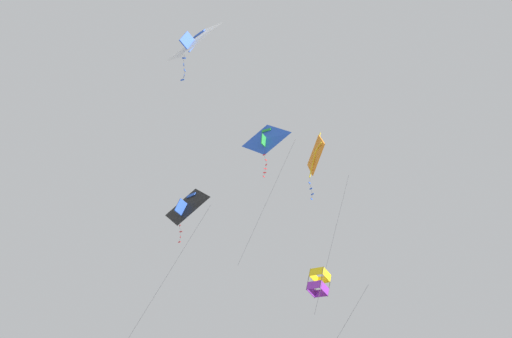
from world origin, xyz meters
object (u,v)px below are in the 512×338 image
kite_box_near_left (319,283)px  kite_delta_far_centre (265,140)px  kite_delta_low_drifter (192,42)px  kite_diamond_highest (316,155)px  kite_delta_upper_right (186,207)px

kite_box_near_left → kite_delta_far_centre: 8.48m
kite_delta_low_drifter → kite_box_near_left: 13.58m
kite_delta_low_drifter → kite_delta_far_centre: size_ratio=0.37×
kite_diamond_highest → kite_delta_upper_right: 8.29m
kite_box_near_left → kite_delta_upper_right: size_ratio=0.79×
kite_delta_far_centre → kite_delta_upper_right: bearing=19.3°
kite_delta_upper_right → kite_delta_far_centre: bearing=-146.2°
kite_diamond_highest → kite_delta_upper_right: bearing=30.1°
kite_delta_low_drifter → kite_box_near_left: (9.65, -2.92, -9.09)m
kite_delta_low_drifter → kite_diamond_highest: bearing=-104.5°
kite_diamond_highest → kite_delta_upper_right: size_ratio=0.94×
kite_diamond_highest → kite_box_near_left: 6.85m
kite_box_near_left → kite_delta_upper_right: (-2.32, 6.84, 4.28)m
kite_delta_low_drifter → kite_delta_far_centre: 8.10m
kite_delta_far_centre → kite_delta_low_drifter: bearing=96.5°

